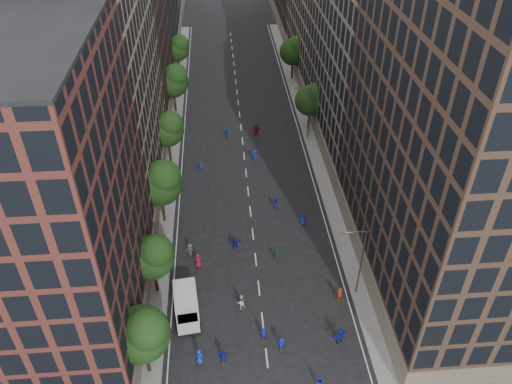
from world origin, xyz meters
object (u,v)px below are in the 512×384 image
skater_0 (199,357)px  cargo_van (186,305)px  streetlamp_far (308,110)px  skater_1 (264,334)px  streetlamp_near (360,259)px  skater_2 (319,383)px

skater_0 → cargo_van: bearing=-59.2°
streetlamp_far → cargo_van: size_ratio=1.63×
skater_1 → streetlamp_far: bearing=-111.7°
skater_1 → streetlamp_near: bearing=-159.5°
streetlamp_near → cargo_van: 18.62m
streetlamp_near → streetlamp_far: 33.00m
streetlamp_near → cargo_van: (-18.18, -1.60, -3.67)m
streetlamp_near → skater_1: size_ratio=5.46×
streetlamp_near → streetlamp_far: bearing=90.0°
cargo_van → skater_1: bearing=-31.9°
streetlamp_far → skater_2: bearing=-97.7°
streetlamp_far → skater_0: bearing=-112.6°
cargo_van → skater_1: 8.58m
cargo_van → streetlamp_far: bearing=56.1°
streetlamp_far → skater_2: size_ratio=6.06×
skater_1 → skater_2: skater_1 is taller
skater_0 → skater_2: (10.86, -3.46, -0.20)m
streetlamp_near → skater_2: bearing=-118.6°
streetlamp_far → skater_1: 39.95m
cargo_van → skater_2: cargo_van is taller
streetlamp_near → skater_0: (-16.82, -7.50, -4.22)m
skater_0 → streetlamp_far: bearing=-94.7°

